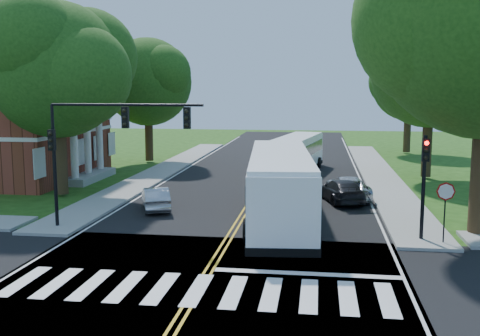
% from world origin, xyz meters
% --- Properties ---
extents(ground, '(140.00, 140.00, 0.00)m').
position_xyz_m(ground, '(0.00, 0.00, 0.00)').
color(ground, '#1F4411').
rests_on(ground, ground).
extents(road, '(14.00, 96.00, 0.01)m').
position_xyz_m(road, '(0.00, 18.00, 0.01)').
color(road, black).
rests_on(road, ground).
extents(cross_road, '(60.00, 12.00, 0.01)m').
position_xyz_m(cross_road, '(0.00, 0.00, 0.01)').
color(cross_road, black).
rests_on(cross_road, ground).
extents(center_line, '(0.36, 70.00, 0.01)m').
position_xyz_m(center_line, '(0.00, 22.00, 0.01)').
color(center_line, gold).
rests_on(center_line, road).
extents(edge_line_w, '(0.12, 70.00, 0.01)m').
position_xyz_m(edge_line_w, '(-6.80, 22.00, 0.01)').
color(edge_line_w, silver).
rests_on(edge_line_w, road).
extents(edge_line_e, '(0.12, 70.00, 0.01)m').
position_xyz_m(edge_line_e, '(6.80, 22.00, 0.01)').
color(edge_line_e, silver).
rests_on(edge_line_e, road).
extents(crosswalk, '(12.60, 3.00, 0.01)m').
position_xyz_m(crosswalk, '(0.00, -0.50, 0.02)').
color(crosswalk, silver).
rests_on(crosswalk, road).
extents(stop_bar, '(6.60, 0.40, 0.01)m').
position_xyz_m(stop_bar, '(3.50, 1.60, 0.02)').
color(stop_bar, silver).
rests_on(stop_bar, road).
extents(sidewalk_nw, '(2.60, 40.00, 0.15)m').
position_xyz_m(sidewalk_nw, '(-8.30, 25.00, 0.07)').
color(sidewalk_nw, gray).
rests_on(sidewalk_nw, ground).
extents(sidewalk_ne, '(2.60, 40.00, 0.15)m').
position_xyz_m(sidewalk_ne, '(8.30, 25.00, 0.07)').
color(sidewalk_ne, gray).
rests_on(sidewalk_ne, ground).
extents(tree_west_near, '(8.00, 8.00, 11.40)m').
position_xyz_m(tree_west_near, '(-11.50, 14.00, 7.53)').
color(tree_west_near, '#312013').
rests_on(tree_west_near, ground).
extents(tree_west_far, '(7.60, 7.60, 10.67)m').
position_xyz_m(tree_west_far, '(-11.00, 30.00, 7.00)').
color(tree_west_far, '#312013').
rests_on(tree_west_far, ground).
extents(tree_east_mid, '(8.40, 8.40, 11.93)m').
position_xyz_m(tree_east_mid, '(11.50, 24.00, 7.86)').
color(tree_east_mid, '#312013').
rests_on(tree_east_mid, ground).
extents(tree_east_far, '(7.20, 7.20, 10.34)m').
position_xyz_m(tree_east_far, '(12.50, 40.00, 6.86)').
color(tree_east_far, '#312013').
rests_on(tree_east_far, ground).
extents(signal_nw, '(7.15, 0.46, 5.66)m').
position_xyz_m(signal_nw, '(-5.86, 6.43, 4.38)').
color(signal_nw, black).
rests_on(signal_nw, ground).
extents(signal_ne, '(0.30, 0.46, 4.40)m').
position_xyz_m(signal_ne, '(8.20, 6.44, 2.96)').
color(signal_ne, black).
rests_on(signal_ne, ground).
extents(stop_sign, '(0.76, 0.08, 2.53)m').
position_xyz_m(stop_sign, '(9.00, 5.98, 2.03)').
color(stop_sign, black).
rests_on(stop_sign, ground).
extents(bus_lead, '(4.03, 13.32, 3.40)m').
position_xyz_m(bus_lead, '(1.97, 9.30, 1.81)').
color(bus_lead, white).
rests_on(bus_lead, road).
extents(bus_follow, '(4.19, 11.10, 2.81)m').
position_xyz_m(bus_follow, '(2.06, 25.12, 1.49)').
color(bus_follow, white).
rests_on(bus_follow, road).
extents(hatchback, '(2.55, 3.94, 1.23)m').
position_xyz_m(hatchback, '(-4.80, 11.04, 0.63)').
color(hatchback, '#A9ABB0').
rests_on(hatchback, road).
extents(suv, '(2.66, 4.95, 1.32)m').
position_xyz_m(suv, '(5.57, 15.65, 0.67)').
color(suv, '#B9BCC1').
rests_on(suv, road).
extents(dark_sedan, '(2.93, 4.83, 1.31)m').
position_xyz_m(dark_sedan, '(5.14, 14.53, 0.67)').
color(dark_sedan, black).
rests_on(dark_sedan, road).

